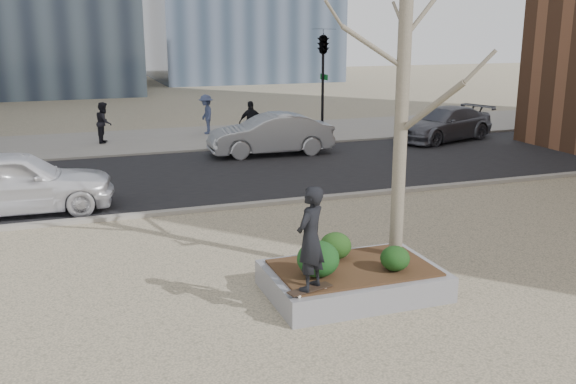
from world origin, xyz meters
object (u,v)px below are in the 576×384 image
object	(u,v)px
skateboard	(310,291)
skateboarder	(310,238)
planter	(353,281)
police_car	(15,182)

from	to	relation	value
skateboard	skateboarder	distance (m)	0.88
skateboarder	skateboard	bearing A→B (deg)	141.00
planter	skateboarder	size ratio (longest dim) A/B	1.78
planter	police_car	world-z (taller)	police_car
skateboarder	police_car	xyz separation A→B (m)	(-4.72, 8.03, -0.54)
skateboard	skateboarder	world-z (taller)	skateboarder
police_car	skateboard	bearing A→B (deg)	-147.11
planter	skateboard	world-z (taller)	skateboard
skateboard	police_car	distance (m)	9.32
planter	skateboard	bearing A→B (deg)	-146.83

